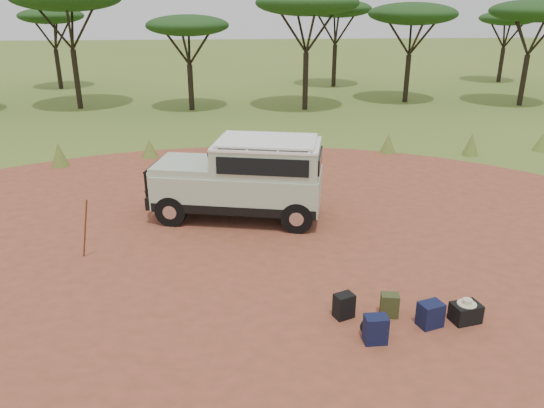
{
  "coord_description": "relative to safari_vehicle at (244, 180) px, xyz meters",
  "views": [
    {
      "loc": [
        0.02,
        -10.14,
        5.53
      ],
      "look_at": [
        0.95,
        1.47,
        1.0
      ],
      "focal_mm": 35.0,
      "sensor_mm": 36.0,
      "label": 1
    }
  ],
  "objects": [
    {
      "name": "backpack_black",
      "position": [
        1.68,
        -4.96,
        -0.82
      ],
      "size": [
        0.42,
        0.37,
        0.48
      ],
      "primitive_type": "cube",
      "rotation": [
        0.0,
        0.0,
        0.39
      ],
      "color": "black",
      "rests_on": "ground"
    },
    {
      "name": "backpack_navy",
      "position": [
        2.06,
        -5.76,
        -0.8
      ],
      "size": [
        0.39,
        0.28,
        0.51
      ],
      "primitive_type": "cube",
      "rotation": [
        0.0,
        0.0,
        0.01
      ],
      "color": "#13173B",
      "rests_on": "ground"
    },
    {
      "name": "duffel_navy",
      "position": [
        3.17,
        -5.36,
        -0.82
      ],
      "size": [
        0.49,
        0.42,
        0.47
      ],
      "primitive_type": "cube",
      "rotation": [
        0.0,
        0.0,
        0.31
      ],
      "color": "#13173B",
      "rests_on": "ground"
    },
    {
      "name": "acacia_treeline",
      "position": [
        0.42,
        16.71,
        3.82
      ],
      "size": [
        46.7,
        13.2,
        6.26
      ],
      "color": "black",
      "rests_on": "ground"
    },
    {
      "name": "walking_staff",
      "position": [
        -3.6,
        -2.17,
        -0.31
      ],
      "size": [
        0.36,
        0.32,
        1.49
      ],
      "primitive_type": "cylinder",
      "rotation": [
        0.27,
        0.0,
        0.87
      ],
      "color": "brown",
      "rests_on": "ground"
    },
    {
      "name": "dirt_clearing",
      "position": [
        -0.33,
        -3.1,
        -1.05
      ],
      "size": [
        23.0,
        23.0,
        0.01
      ],
      "primitive_type": "cylinder",
      "color": "#9D4933",
      "rests_on": "ground"
    },
    {
      "name": "safari_hat",
      "position": [
        3.87,
        -5.27,
        -0.66
      ],
      "size": [
        0.35,
        0.35,
        0.1
      ],
      "color": "beige",
      "rests_on": "hard_case"
    },
    {
      "name": "stuff_sack",
      "position": [
        2.06,
        -5.62,
        -0.89
      ],
      "size": [
        0.43,
        0.43,
        0.33
      ],
      "primitive_type": "cylinder",
      "rotation": [
        1.57,
        0.0,
        0.39
      ],
      "color": "black",
      "rests_on": "ground"
    },
    {
      "name": "hard_case",
      "position": [
        3.87,
        -5.27,
        -0.87
      ],
      "size": [
        0.58,
        0.47,
        0.36
      ],
      "primitive_type": "cube",
      "rotation": [
        0.0,
        0.0,
        0.22
      ],
      "color": "black",
      "rests_on": "ground"
    },
    {
      "name": "backpack_olive",
      "position": [
        2.53,
        -4.99,
        -0.83
      ],
      "size": [
        0.37,
        0.29,
        0.46
      ],
      "primitive_type": "cube",
      "rotation": [
        0.0,
        0.0,
        -0.18
      ],
      "color": "#3A421E",
      "rests_on": "ground"
    },
    {
      "name": "grass_fringe",
      "position": [
        -0.22,
        5.57,
        -0.65
      ],
      "size": [
        36.6,
        1.6,
        0.9
      ],
      "color": "#577328",
      "rests_on": "ground"
    },
    {
      "name": "ground",
      "position": [
        -0.33,
        -3.1,
        -1.06
      ],
      "size": [
        140.0,
        140.0,
        0.0
      ],
      "primitive_type": "plane",
      "color": "#577328",
      "rests_on": "ground"
    },
    {
      "name": "safari_vehicle",
      "position": [
        0.0,
        0.0,
        0.0
      ],
      "size": [
        4.75,
        2.68,
        2.19
      ],
      "rotation": [
        0.0,
        0.0,
        -0.22
      ],
      "color": "#ACC1A4",
      "rests_on": "ground"
    }
  ]
}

